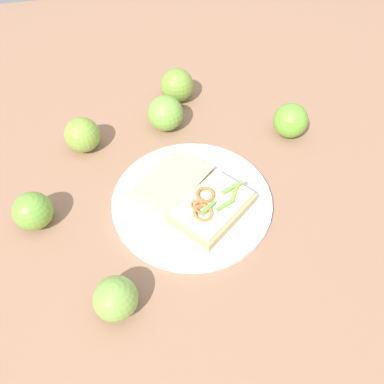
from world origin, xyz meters
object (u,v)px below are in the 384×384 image
Objects in this scene: plate at (192,200)px; apple_4 at (177,85)px; apple_3 at (82,135)px; apple_5 at (290,121)px; sandwich at (212,207)px; apple_2 at (166,113)px; apple_1 at (33,211)px; apple_0 at (116,298)px; bread_slice_side at (173,183)px.

plate is 3.83× the size of apple_4.
plate is 0.34m from apple_4.
apple_3 and apple_5 have the same top height.
sandwich is at bearing 179.33° from apple_4.
plate is 0.24m from apple_2.
sandwich is 0.33m from apple_1.
apple_4 reaches higher than apple_0.
apple_3 reaches higher than apple_0.
apple_0 reaches higher than plate.
apple_4 is at bearing -20.56° from apple_0.
plate is 0.30m from apple_5.
apple_4 reaches higher than apple_1.
bread_slice_side is 1.89× the size of apple_4.
plate is 0.30m from apple_1.
plate is at bearing -177.26° from apple_2.
apple_3 is (-0.03, 0.19, -0.00)m from apple_2.
bread_slice_side is 1.99× the size of apple_5.
apple_3 reaches higher than sandwich.
apple_4 reaches higher than plate.
apple_3 is at bearing -26.76° from apple_1.
apple_2 is (0.22, -0.29, 0.00)m from apple_1.
plate is 4.04× the size of apple_5.
apple_4 is (0.13, -0.24, 0.00)m from apple_3.
apple_0 is (-0.19, 0.16, 0.03)m from plate.
plate is at bearing -40.81° from apple_0.
sandwich is 0.24m from apple_0.
apple_5 is at bearing -129.11° from apple_4.
apple_3 is at bearing -86.79° from bread_slice_side.
bread_slice_side is 0.24m from apple_3.
apple_4 is 1.06× the size of apple_5.
sandwich is 2.20× the size of apple_4.
apple_5 is at bearing -106.91° from apple_2.
apple_0 is (-0.23, 0.13, 0.01)m from bread_slice_side.
apple_1 reaches higher than plate.
plate is 0.25m from apple_0.
apple_1 reaches higher than sandwich.
bread_slice_side is (0.08, 0.06, -0.01)m from sandwich.
sandwich is 0.28m from apple_2.
apple_0 reaches higher than bread_slice_side.
apple_3 reaches higher than apple_1.
plate is at bearing 174.12° from apple_4.
apple_4 is 0.29m from apple_5.
bread_slice_side is at bearing 37.83° from plate.
bread_slice_side is at bearing -29.94° from apple_0.
sandwich is 2.53× the size of apple_0.
apple_2 is at bearing -52.16° from apple_1.
apple_3 is 0.94× the size of apple_4.
apple_0 is at bearing -0.32° from sandwich.
plate is 4.35× the size of apple_1.
sandwich is 0.10m from bread_slice_side.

